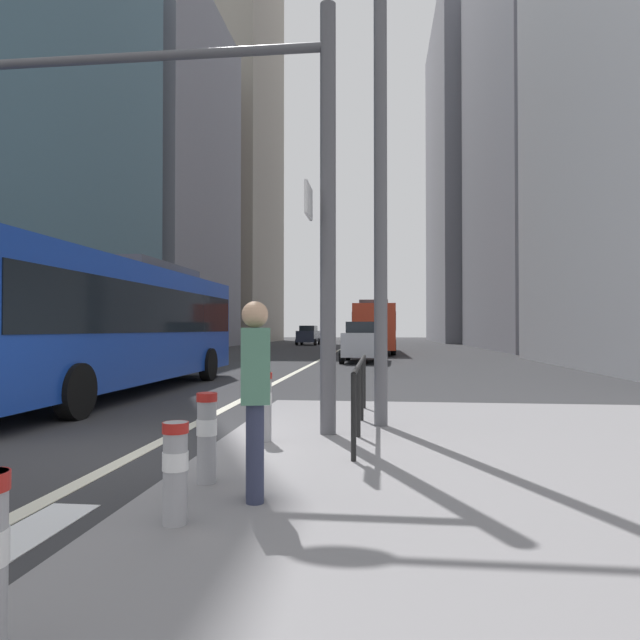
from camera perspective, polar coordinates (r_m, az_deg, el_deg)
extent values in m
plane|color=#303033|center=(27.43, -0.31, -4.28)|extent=(160.00, 160.00, 0.00)
cube|color=gray|center=(6.83, 27.48, -13.73)|extent=(9.00, 10.00, 0.15)
cube|color=silver|center=(4.03, -23.84, -24.18)|extent=(0.45, 3.20, 0.01)
cube|color=silver|center=(3.71, -10.26, -26.43)|extent=(0.45, 3.20, 0.01)
cube|color=beige|center=(37.37, 1.42, -3.38)|extent=(0.20, 80.00, 0.01)
cube|color=gray|center=(50.58, -16.74, 13.88)|extent=(10.68, 17.83, 29.00)
cube|color=gray|center=(74.22, -9.49, 17.21)|extent=(11.09, 19.41, 49.40)
cube|color=gray|center=(54.13, 22.64, 25.35)|extent=(11.17, 22.28, 51.02)
cube|color=gray|center=(76.71, 16.90, 13.71)|extent=(13.92, 24.77, 41.88)
cube|color=#14389E|center=(14.60, -20.41, -0.38)|extent=(2.59, 11.68, 2.75)
cube|color=black|center=(14.60, -20.40, 0.96)|extent=(2.63, 11.45, 1.10)
cube|color=#4C4C51|center=(16.26, -17.57, 4.93)|extent=(1.78, 4.21, 0.30)
cylinder|color=black|center=(10.80, -23.80, -6.70)|extent=(0.31, 1.00, 1.00)
cylinder|color=black|center=(17.63, -11.38, -4.49)|extent=(0.31, 1.00, 1.00)
cylinder|color=black|center=(18.51, -18.48, -4.29)|extent=(0.31, 1.00, 1.00)
cylinder|color=black|center=(16.72, -29.17, -5.21)|extent=(0.24, 0.65, 0.64)
cube|color=red|center=(37.87, 5.45, -0.74)|extent=(2.75, 11.75, 2.75)
cube|color=black|center=(37.87, 5.45, -0.22)|extent=(2.78, 11.51, 1.10)
cube|color=#4C4C51|center=(36.15, 5.47, 1.69)|extent=(1.84, 4.25, 0.30)
cylinder|color=black|center=(41.63, 3.76, -2.44)|extent=(0.32, 1.01, 1.00)
cylinder|color=black|center=(41.65, 7.06, -2.44)|extent=(0.32, 1.01, 1.00)
cylinder|color=black|center=(34.15, 3.49, -2.78)|extent=(0.32, 1.01, 1.00)
cylinder|color=black|center=(34.18, 7.52, -2.77)|extent=(0.32, 1.01, 1.00)
cube|color=#232838|center=(55.70, -1.21, -1.68)|extent=(1.88, 4.54, 1.10)
cube|color=black|center=(55.84, -1.19, -0.85)|extent=(1.55, 2.47, 0.52)
cylinder|color=black|center=(54.06, -0.50, -2.29)|extent=(0.23, 0.64, 0.64)
cylinder|color=black|center=(54.35, -2.40, -2.28)|extent=(0.23, 0.64, 0.64)
cylinder|color=black|center=(57.10, -0.07, -2.22)|extent=(0.23, 0.64, 0.64)
cylinder|color=black|center=(57.37, -1.88, -2.21)|extent=(0.23, 0.64, 0.64)
cube|color=silver|center=(26.94, 4.51, -2.48)|extent=(1.95, 4.47, 1.10)
cube|color=black|center=(26.78, 4.49, -0.76)|extent=(1.58, 2.43, 0.52)
cylinder|color=black|center=(28.53, 2.89, -3.50)|extent=(0.24, 0.65, 0.64)
cylinder|color=black|center=(28.41, 6.55, -3.51)|extent=(0.24, 0.65, 0.64)
cylinder|color=black|center=(25.55, 2.25, -3.80)|extent=(0.24, 0.65, 0.64)
cylinder|color=black|center=(25.42, 6.34, -3.81)|extent=(0.24, 0.65, 0.64)
cylinder|color=#515156|center=(7.86, 0.82, 10.44)|extent=(0.22, 0.22, 6.00)
cylinder|color=#515156|center=(9.36, -18.94, 24.09)|extent=(5.80, 0.14, 0.14)
cube|color=white|center=(7.75, -1.19, 12.11)|extent=(0.04, 0.60, 0.44)
cylinder|color=#56565B|center=(8.80, 6.21, 15.92)|extent=(0.20, 0.20, 8.00)
cylinder|color=#99999E|center=(4.42, -14.61, -14.94)|extent=(0.18, 0.18, 0.76)
cylinder|color=white|center=(4.40, -14.61, -13.79)|extent=(0.19, 0.19, 0.14)
cylinder|color=#B21E19|center=(4.35, -14.59, -10.62)|extent=(0.20, 0.20, 0.08)
cylinder|color=#99999E|center=(5.47, -11.53, -11.74)|extent=(0.18, 0.18, 0.85)
cylinder|color=white|center=(5.45, -11.53, -10.69)|extent=(0.19, 0.19, 0.15)
cylinder|color=#B21E19|center=(5.41, -11.52, -7.75)|extent=(0.20, 0.20, 0.08)
cylinder|color=#99999E|center=(7.30, -5.71, -8.85)|extent=(0.18, 0.18, 0.89)
cylinder|color=white|center=(7.29, -5.71, -8.02)|extent=(0.19, 0.19, 0.16)
cylinder|color=#B21E19|center=(7.26, -5.70, -5.69)|extent=(0.20, 0.20, 0.08)
cylinder|color=black|center=(6.21, 3.46, -9.97)|extent=(0.06, 0.06, 0.95)
cylinder|color=black|center=(7.57, 3.95, -8.34)|extent=(0.06, 0.06, 0.95)
cylinder|color=black|center=(8.92, 4.30, -7.21)|extent=(0.06, 0.06, 0.95)
cylinder|color=black|center=(10.28, 4.55, -6.37)|extent=(0.06, 0.06, 0.95)
cylinder|color=black|center=(8.20, 4.14, -4.43)|extent=(0.06, 4.11, 0.06)
cylinder|color=#2D334C|center=(4.96, -6.73, -13.02)|extent=(0.15, 0.15, 0.83)
cylinder|color=#2D334C|center=(4.80, -6.68, -13.42)|extent=(0.15, 0.15, 0.83)
cube|color=#4C7F66|center=(4.78, -6.69, -4.62)|extent=(0.33, 0.43, 0.64)
sphere|color=tan|center=(4.77, -6.68, 0.57)|extent=(0.23, 0.23, 0.23)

